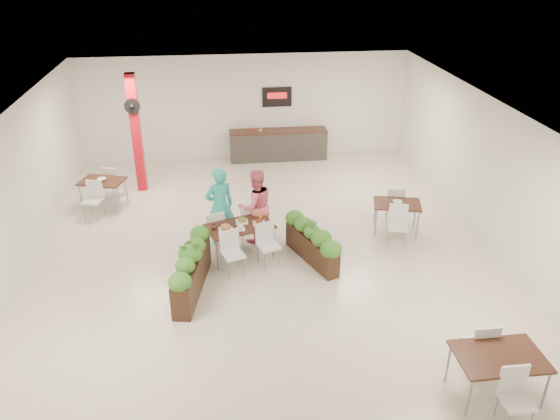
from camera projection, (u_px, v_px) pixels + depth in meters
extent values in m
plane|color=beige|center=(264.00, 252.00, 12.09)|extent=(12.00, 12.00, 0.00)
cube|color=white|center=(245.00, 107.00, 16.71)|extent=(10.00, 0.10, 3.20)
cube|color=white|center=(312.00, 404.00, 6.04)|extent=(10.00, 0.10, 3.20)
cube|color=white|center=(12.00, 198.00, 10.83)|extent=(0.10, 12.00, 3.20)
cube|color=white|center=(490.00, 175.00, 11.92)|extent=(0.10, 12.00, 3.20)
cube|color=white|center=(261.00, 111.00, 10.66)|extent=(10.00, 12.00, 0.04)
cube|color=#B30B1A|center=(137.00, 134.00, 14.43)|extent=(0.25, 0.25, 3.20)
cylinder|color=black|center=(132.00, 106.00, 13.91)|extent=(0.40, 0.06, 0.40)
sphere|color=black|center=(132.00, 107.00, 13.88)|extent=(0.12, 0.12, 0.12)
cube|color=#312E2B|center=(278.00, 145.00, 17.02)|extent=(3.00, 0.60, 0.90)
cube|color=black|center=(278.00, 131.00, 16.81)|extent=(3.00, 0.62, 0.04)
cube|color=black|center=(277.00, 97.00, 16.65)|extent=(0.90, 0.04, 0.60)
cube|color=red|center=(277.00, 96.00, 16.60)|extent=(0.60, 0.02, 0.18)
imported|color=#9E331A|center=(252.00, 128.00, 16.67)|extent=(0.09, 0.09, 0.19)
imported|color=gold|center=(260.00, 128.00, 16.70)|extent=(0.13, 0.13, 0.17)
cube|color=black|center=(240.00, 226.00, 11.63)|extent=(1.58, 1.21, 0.04)
cylinder|color=gray|center=(218.00, 255.00, 11.28)|extent=(0.04, 0.04, 0.71)
cylinder|color=gray|center=(274.00, 242.00, 11.78)|extent=(0.04, 0.04, 0.71)
cylinder|color=gray|center=(207.00, 241.00, 11.82)|extent=(0.04, 0.04, 0.71)
cylinder|color=gray|center=(261.00, 229.00, 12.32)|extent=(0.04, 0.04, 0.71)
cube|color=white|center=(213.00, 229.00, 12.09)|extent=(0.53, 0.53, 0.05)
cube|color=white|center=(216.00, 223.00, 11.82)|extent=(0.41, 0.17, 0.45)
cylinder|color=gray|center=(218.00, 234.00, 12.39)|extent=(0.02, 0.02, 0.43)
cylinder|color=gray|center=(204.00, 237.00, 12.26)|extent=(0.02, 0.02, 0.43)
cylinder|color=gray|center=(224.00, 240.00, 12.12)|extent=(0.02, 0.02, 0.43)
cylinder|color=gray|center=(209.00, 244.00, 11.99)|extent=(0.02, 0.02, 0.43)
cube|color=white|center=(247.00, 222.00, 12.40)|extent=(0.53, 0.53, 0.05)
cube|color=white|center=(249.00, 216.00, 12.13)|extent=(0.41, 0.17, 0.45)
cylinder|color=gray|center=(251.00, 227.00, 12.71)|extent=(0.02, 0.02, 0.43)
cylinder|color=gray|center=(237.00, 230.00, 12.57)|extent=(0.02, 0.02, 0.43)
cylinder|color=gray|center=(257.00, 233.00, 12.43)|extent=(0.02, 0.02, 0.43)
cylinder|color=gray|center=(243.00, 236.00, 12.30)|extent=(0.02, 0.02, 0.43)
cube|color=white|center=(233.00, 255.00, 11.12)|extent=(0.53, 0.53, 0.05)
cube|color=white|center=(229.00, 240.00, 11.16)|extent=(0.41, 0.17, 0.45)
cylinder|color=gray|center=(229.00, 271.00, 11.02)|extent=(0.02, 0.02, 0.43)
cylinder|color=gray|center=(244.00, 267.00, 11.15)|extent=(0.02, 0.02, 0.43)
cylinder|color=gray|center=(223.00, 262.00, 11.29)|extent=(0.02, 0.02, 0.43)
cylinder|color=gray|center=(238.00, 259.00, 11.43)|extent=(0.02, 0.02, 0.43)
cube|color=white|center=(269.00, 246.00, 11.43)|extent=(0.53, 0.53, 0.05)
cube|color=white|center=(265.00, 232.00, 11.47)|extent=(0.41, 0.17, 0.45)
cylinder|color=gray|center=(265.00, 261.00, 11.33)|extent=(0.02, 0.02, 0.43)
cylinder|color=gray|center=(279.00, 258.00, 11.46)|extent=(0.02, 0.02, 0.43)
cylinder|color=gray|center=(258.00, 254.00, 11.61)|extent=(0.02, 0.02, 0.43)
cylinder|color=gray|center=(273.00, 250.00, 11.74)|extent=(0.02, 0.02, 0.43)
cube|color=white|center=(226.00, 230.00, 11.40)|extent=(0.38, 0.38, 0.01)
ellipsoid|color=#A35828|center=(226.00, 227.00, 11.37)|extent=(0.22, 0.22, 0.13)
cube|color=white|center=(242.00, 222.00, 11.76)|extent=(0.33, 0.33, 0.01)
ellipsoid|color=#C17322|center=(242.00, 219.00, 11.73)|extent=(0.18, 0.18, 0.11)
cube|color=white|center=(259.00, 224.00, 11.68)|extent=(0.33, 0.33, 0.01)
ellipsoid|color=#44170D|center=(259.00, 221.00, 11.66)|extent=(0.16, 0.16, 0.10)
cube|color=white|center=(241.00, 229.00, 11.46)|extent=(0.23, 0.23, 0.01)
ellipsoid|color=white|center=(241.00, 227.00, 11.44)|extent=(0.12, 0.12, 0.07)
cylinder|color=yellow|center=(260.00, 214.00, 11.93)|extent=(0.07, 0.07, 0.15)
imported|color=#523823|center=(214.00, 227.00, 11.47)|extent=(0.12, 0.12, 0.10)
imported|color=#29B3A6|center=(220.00, 206.00, 12.09)|extent=(0.77, 0.63, 1.82)
imported|color=pink|center=(256.00, 206.00, 12.19)|extent=(1.01, 0.90, 1.74)
cube|color=black|center=(192.00, 275.00, 10.65)|extent=(0.73, 2.10, 0.69)
ellipsoid|color=#205F1B|center=(180.00, 280.00, 9.65)|extent=(0.40, 0.40, 0.32)
ellipsoid|color=#205F1B|center=(185.00, 267.00, 10.05)|extent=(0.40, 0.40, 0.32)
ellipsoid|color=#205F1B|center=(190.00, 254.00, 10.44)|extent=(0.40, 0.40, 0.32)
ellipsoid|color=#205F1B|center=(195.00, 243.00, 10.84)|extent=(0.40, 0.40, 0.32)
ellipsoid|color=#205F1B|center=(200.00, 232.00, 11.23)|extent=(0.40, 0.40, 0.32)
imported|color=#205F1B|center=(190.00, 250.00, 10.39)|extent=(0.40, 0.35, 0.45)
cube|color=black|center=(312.00, 249.00, 11.66)|extent=(0.92, 1.71, 0.58)
ellipsoid|color=#205F1B|center=(331.00, 247.00, 10.92)|extent=(0.40, 0.40, 0.32)
ellipsoid|color=#205F1B|center=(321.00, 239.00, 11.20)|extent=(0.40, 0.40, 0.32)
ellipsoid|color=#205F1B|center=(312.00, 232.00, 11.48)|extent=(0.40, 0.40, 0.32)
ellipsoid|color=#205F1B|center=(303.00, 225.00, 11.76)|extent=(0.40, 0.40, 0.32)
ellipsoid|color=#205F1B|center=(295.00, 218.00, 12.03)|extent=(0.40, 0.40, 0.32)
imported|color=#205F1B|center=(312.00, 229.00, 11.45)|extent=(0.21, 0.21, 0.37)
cube|color=black|center=(102.00, 181.00, 13.80)|extent=(1.24, 1.00, 0.04)
cylinder|color=gray|center=(81.00, 198.00, 13.78)|extent=(0.04, 0.04, 0.71)
cylinder|color=gray|center=(117.00, 201.00, 13.63)|extent=(0.04, 0.04, 0.71)
cylinder|color=gray|center=(92.00, 188.00, 14.31)|extent=(0.04, 0.04, 0.71)
cylinder|color=gray|center=(127.00, 191.00, 14.16)|extent=(0.04, 0.04, 0.71)
cube|color=white|center=(114.00, 182.00, 14.46)|extent=(0.52, 0.52, 0.05)
cube|color=white|center=(109.00, 176.00, 14.18)|extent=(0.41, 0.16, 0.45)
cylinder|color=gray|center=(124.00, 188.00, 14.68)|extent=(0.02, 0.02, 0.43)
cylinder|color=gray|center=(112.00, 187.00, 14.74)|extent=(0.02, 0.02, 0.43)
cylinder|color=gray|center=(118.00, 193.00, 14.38)|extent=(0.02, 0.02, 0.43)
cylinder|color=gray|center=(106.00, 192.00, 14.44)|extent=(0.02, 0.02, 0.43)
cube|color=white|center=(93.00, 201.00, 13.40)|extent=(0.52, 0.52, 0.05)
cube|color=white|center=(95.00, 189.00, 13.45)|extent=(0.41, 0.16, 0.45)
cylinder|color=gray|center=(84.00, 212.00, 13.38)|extent=(0.02, 0.02, 0.43)
cylinder|color=gray|center=(97.00, 213.00, 13.33)|extent=(0.02, 0.02, 0.43)
cylinder|color=gray|center=(91.00, 206.00, 13.68)|extent=(0.02, 0.02, 0.43)
cylinder|color=gray|center=(104.00, 207.00, 13.63)|extent=(0.02, 0.02, 0.43)
imported|color=white|center=(102.00, 179.00, 13.78)|extent=(0.22, 0.22, 0.05)
cube|color=black|center=(397.00, 204.00, 12.61)|extent=(1.21, 0.95, 0.04)
cylinder|color=gray|center=(376.00, 223.00, 12.57)|extent=(0.04, 0.04, 0.71)
cylinder|color=gray|center=(418.00, 225.00, 12.46)|extent=(0.04, 0.04, 0.71)
cylinder|color=gray|center=(375.00, 212.00, 13.09)|extent=(0.04, 0.04, 0.71)
cylinder|color=gray|center=(415.00, 214.00, 12.99)|extent=(0.04, 0.04, 0.71)
cube|color=white|center=(394.00, 204.00, 13.27)|extent=(0.51, 0.51, 0.05)
cube|color=white|center=(396.00, 198.00, 12.99)|extent=(0.42, 0.14, 0.45)
cylinder|color=gray|center=(400.00, 210.00, 13.50)|extent=(0.02, 0.02, 0.43)
cylinder|color=gray|center=(386.00, 209.00, 13.54)|extent=(0.02, 0.02, 0.43)
cylinder|color=gray|center=(401.00, 216.00, 13.20)|extent=(0.02, 0.02, 0.43)
cylinder|color=gray|center=(387.00, 215.00, 13.24)|extent=(0.02, 0.02, 0.43)
cube|color=white|center=(398.00, 227.00, 12.20)|extent=(0.51, 0.51, 0.05)
cube|color=white|center=(398.00, 213.00, 12.26)|extent=(0.42, 0.14, 0.45)
cylinder|color=gray|center=(390.00, 239.00, 12.17)|extent=(0.02, 0.02, 0.43)
cylinder|color=gray|center=(405.00, 240.00, 12.14)|extent=(0.02, 0.02, 0.43)
cylinder|color=gray|center=(389.00, 232.00, 12.48)|extent=(0.02, 0.02, 0.43)
cylinder|color=gray|center=(404.00, 233.00, 12.44)|extent=(0.02, 0.02, 0.43)
imported|color=white|center=(397.00, 202.00, 12.59)|extent=(0.22, 0.22, 0.05)
cube|color=black|center=(500.00, 356.00, 8.00)|extent=(1.29, 0.86, 0.04)
cylinder|color=gray|center=(469.00, 398.00, 7.77)|extent=(0.04, 0.04, 0.71)
cylinder|color=gray|center=(546.00, 391.00, 7.90)|extent=(0.04, 0.04, 0.71)
cylinder|color=gray|center=(448.00, 362.00, 8.43)|extent=(0.04, 0.04, 0.71)
cylinder|color=gray|center=(520.00, 356.00, 8.56)|extent=(0.04, 0.04, 0.71)
cube|color=white|center=(479.00, 344.00, 8.66)|extent=(0.42, 0.42, 0.05)
cube|color=white|center=(487.00, 340.00, 8.38)|extent=(0.42, 0.04, 0.45)
cylinder|color=gray|center=(482.00, 348.00, 8.93)|extent=(0.02, 0.02, 0.43)
cylinder|color=gray|center=(462.00, 350.00, 8.90)|extent=(0.02, 0.02, 0.43)
cylinder|color=gray|center=(491.00, 362.00, 8.63)|extent=(0.02, 0.02, 0.43)
cylinder|color=gray|center=(471.00, 364.00, 8.59)|extent=(0.02, 0.02, 0.43)
cube|color=white|center=(517.00, 401.00, 7.59)|extent=(0.42, 0.42, 0.05)
cube|color=white|center=(513.00, 378.00, 7.65)|extent=(0.42, 0.04, 0.45)
cylinder|color=gray|center=(497.00, 406.00, 7.83)|extent=(0.02, 0.02, 0.43)
cylinder|color=gray|center=(519.00, 403.00, 7.87)|extent=(0.02, 0.02, 0.43)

